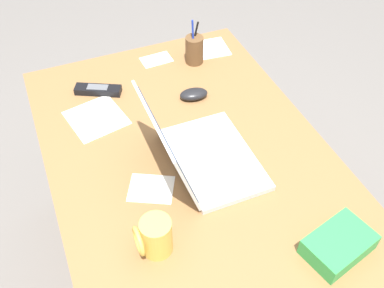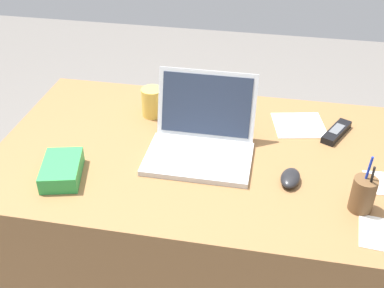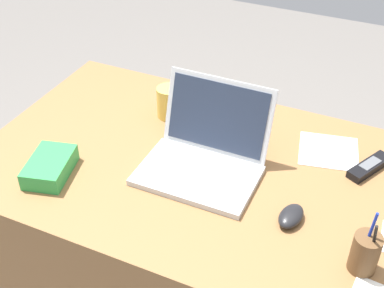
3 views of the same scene
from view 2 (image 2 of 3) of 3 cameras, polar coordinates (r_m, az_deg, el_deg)
desk at (r=1.83m, az=0.60°, el=-10.24°), size 1.34×0.83×0.74m
laptop at (r=1.56m, az=1.09°, el=0.49°), size 0.34×0.30×0.24m
computer_mouse at (r=1.48m, az=11.64°, el=-3.99°), size 0.07×0.10×0.03m
coffee_mug_white at (r=1.77m, az=-4.71°, el=5.07°), size 0.08×0.09×0.11m
cordless_phone at (r=1.74m, az=16.83°, el=1.39°), size 0.11×0.16×0.03m
pen_holder at (r=1.41m, az=19.71°, el=-5.65°), size 0.07×0.07×0.18m
snack_bag at (r=1.52m, az=-15.25°, el=-3.00°), size 0.15×0.19×0.05m
paper_note_near_laptop at (r=1.39m, az=21.93°, el=-9.97°), size 0.14×0.14×0.00m
paper_note_left at (r=1.56m, az=21.23°, el=-4.34°), size 0.08×0.12×0.00m
paper_note_right at (r=1.76m, az=12.63°, el=2.21°), size 0.21×0.20×0.00m
paper_note_front at (r=1.72m, az=0.96°, el=2.18°), size 0.15×0.16×0.00m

